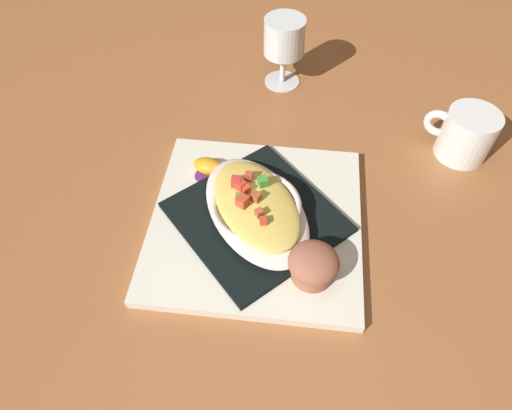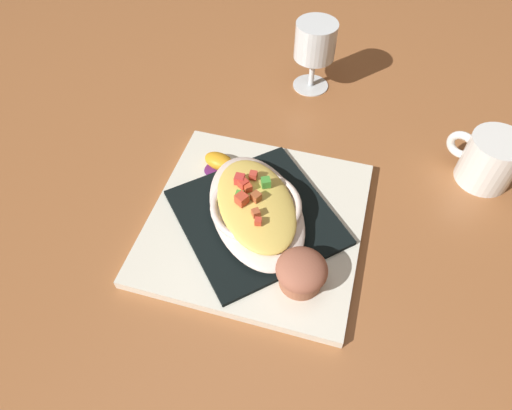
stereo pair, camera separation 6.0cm
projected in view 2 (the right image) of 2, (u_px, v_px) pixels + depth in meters
ground_plane at (256, 225)px, 0.64m from camera, size 2.60×2.60×0.00m
square_plate at (256, 221)px, 0.63m from camera, size 0.34×0.34×0.01m
folded_napkin at (256, 217)px, 0.62m from camera, size 0.27×0.27×0.01m
gratin_dish at (256, 207)px, 0.61m from camera, size 0.23×0.23×0.05m
muffin at (301, 272)px, 0.55m from camera, size 0.06×0.06×0.05m
orange_garnish at (220, 163)px, 0.68m from camera, size 0.06×0.06×0.02m
coffee_mug at (488, 162)px, 0.67m from camera, size 0.08×0.11×0.08m
stemmed_glass at (315, 45)px, 0.77m from camera, size 0.07×0.07×0.12m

